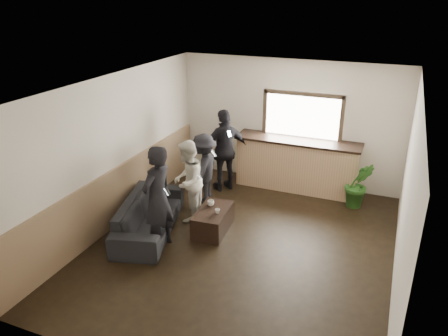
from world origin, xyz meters
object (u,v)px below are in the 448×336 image
at_px(bar_counter, 297,161).
at_px(person_c, 204,169).
at_px(cup_b, 217,211).
at_px(person_b, 187,181).
at_px(sofa, 149,215).
at_px(person_d, 225,150).
at_px(potted_plant, 359,185).
at_px(coffee_table, 213,220).
at_px(person_a, 157,199).
at_px(cup_a, 211,203).

distance_m(bar_counter, person_c, 2.14).
xyz_separation_m(cup_b, person_b, (-0.76, 0.35, 0.32)).
bearing_deg(sofa, person_d, -30.93).
relative_size(bar_counter, potted_plant, 2.73).
relative_size(person_c, person_d, 0.82).
distance_m(coffee_table, potted_plant, 3.09).
bearing_deg(bar_counter, coffee_table, -111.70).
relative_size(sofa, coffee_table, 2.27).
bearing_deg(person_d, cup_b, 60.42).
bearing_deg(person_c, bar_counter, 127.45).
bearing_deg(person_c, person_b, -4.07).
distance_m(person_a, person_b, 1.11).
distance_m(cup_b, person_c, 1.36).
height_order(cup_b, person_b, person_b).
distance_m(bar_counter, potted_plant, 1.45).
bearing_deg(sofa, potted_plant, -70.47).
distance_m(sofa, person_a, 0.85).
relative_size(cup_b, potted_plant, 0.09).
xyz_separation_m(bar_counter, person_c, (-1.60, -1.42, 0.11)).
bearing_deg(person_c, person_a, -4.07).
relative_size(person_b, person_d, 0.87).
bearing_deg(cup_a, potted_plant, 37.16).
xyz_separation_m(sofa, coffee_table, (1.09, 0.44, -0.10)).
bearing_deg(coffee_table, person_a, -127.32).
relative_size(bar_counter, coffee_table, 2.81).
height_order(bar_counter, person_d, bar_counter).
bearing_deg(potted_plant, person_c, -161.47).
bearing_deg(person_b, potted_plant, 109.28).
xyz_separation_m(cup_a, person_c, (-0.53, 0.86, 0.27)).
relative_size(potted_plant, person_c, 0.66).
distance_m(coffee_table, cup_a, 0.32).
distance_m(sofa, cup_a, 1.15).
bearing_deg(sofa, person_b, -48.69).
distance_m(person_b, person_c, 0.74).
relative_size(potted_plant, person_a, 0.53).
xyz_separation_m(person_a, person_c, (-0.00, 1.84, -0.18)).
height_order(potted_plant, person_d, person_d).
bearing_deg(person_d, person_b, 36.61).
height_order(sofa, person_c, person_c).
relative_size(bar_counter, person_d, 1.48).
relative_size(sofa, cup_b, 24.00).
xyz_separation_m(person_b, person_d, (0.15, 1.52, 0.12)).
bearing_deg(cup_b, sofa, -163.98).
distance_m(bar_counter, person_a, 3.64).
distance_m(potted_plant, person_c, 3.15).
relative_size(cup_a, cup_b, 1.45).
bearing_deg(coffee_table, cup_b, -35.02).
height_order(cup_a, person_d, person_d).
relative_size(coffee_table, cup_b, 10.58).
relative_size(sofa, person_c, 1.46).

